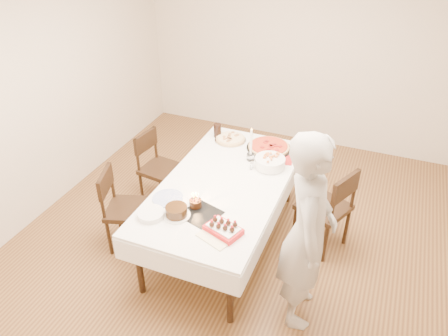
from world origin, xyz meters
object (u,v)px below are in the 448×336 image
at_px(cola_glass, 218,130).
at_px(layer_cake, 176,211).
at_px(pizza_white, 230,139).
at_px(pizza_pepperoni, 269,147).
at_px(birthday_cake, 195,200).
at_px(person, 308,233).
at_px(taper_candle, 251,144).
at_px(strawberry_box, 223,229).
at_px(chair_left_savory, 161,169).
at_px(pasta_bowl, 270,162).
at_px(dining_table, 224,213).
at_px(chair_left_dessert, 128,209).
at_px(chair_right_savory, 323,207).

distance_m(cola_glass, layer_cake, 1.49).
xyz_separation_m(pizza_white, pizza_pepperoni, (0.46, -0.01, 0.00)).
bearing_deg(layer_cake, pizza_pepperoni, 74.33).
bearing_deg(pizza_white, cola_glass, 169.77).
bearing_deg(birthday_cake, pizza_pepperoni, 76.49).
xyz_separation_m(person, taper_candle, (-0.85, 1.09, 0.05)).
bearing_deg(birthday_cake, strawberry_box, -31.65).
distance_m(chair_left_savory, pizza_white, 0.88).
distance_m(pizza_white, taper_candle, 0.50).
height_order(chair_left_savory, layer_cake, chair_left_savory).
relative_size(person, taper_candle, 4.63).
xyz_separation_m(pasta_bowl, birthday_cake, (-0.42, -0.89, 0.02)).
relative_size(dining_table, pasta_bowl, 6.86).
bearing_deg(strawberry_box, chair_left_savory, 138.73).
bearing_deg(birthday_cake, layer_cake, -119.51).
distance_m(pizza_pepperoni, birthday_cake, 1.29).
height_order(taper_candle, layer_cake, taper_candle).
bearing_deg(strawberry_box, chair_left_dessert, 166.41).
distance_m(chair_left_savory, chair_left_dessert, 0.80).
xyz_separation_m(chair_left_dessert, pizza_pepperoni, (1.09, 1.20, 0.32)).
bearing_deg(taper_candle, dining_table, -101.28).
height_order(cola_glass, birthday_cake, cola_glass).
height_order(chair_right_savory, chair_left_savory, chair_right_savory).
bearing_deg(pizza_pepperoni, chair_right_savory, -31.98).
xyz_separation_m(chair_left_dessert, person, (1.84, -0.19, 0.45)).
xyz_separation_m(person, pasta_bowl, (-0.62, 1.03, -0.09)).
bearing_deg(layer_cake, taper_candle, 75.46).
relative_size(chair_right_savory, strawberry_box, 3.18).
height_order(chair_left_savory, pizza_pepperoni, chair_left_savory).
height_order(chair_left_dessert, pizza_white, chair_left_dessert).
height_order(chair_left_dessert, pizza_pepperoni, chair_left_dessert).
xyz_separation_m(chair_right_savory, birthday_cake, (-1.04, -0.80, 0.35)).
relative_size(dining_table, chair_right_savory, 2.24).
distance_m(person, layer_cake, 1.15).
height_order(pizza_pepperoni, layer_cake, layer_cake).
bearing_deg(layer_cake, person, 2.16).
bearing_deg(chair_left_dessert, pizza_white, -135.85).
height_order(dining_table, birthday_cake, birthday_cake).
relative_size(pizza_pepperoni, strawberry_box, 1.64).
height_order(chair_left_dessert, pasta_bowl, chair_left_dessert).
bearing_deg(pizza_pepperoni, dining_table, -104.57).
height_order(chair_right_savory, person, person).
distance_m(chair_right_savory, chair_left_savory, 1.90).
bearing_deg(chair_left_dessert, layer_cake, 143.24).
xyz_separation_m(person, pizza_pepperoni, (-0.74, 1.39, -0.12)).
bearing_deg(pizza_pepperoni, chair_left_dessert, -132.26).
xyz_separation_m(pizza_pepperoni, birthday_cake, (-0.30, -1.26, 0.05)).
xyz_separation_m(pizza_white, layer_cake, (0.06, -1.44, 0.03)).
bearing_deg(taper_candle, layer_cake, -104.54).
distance_m(person, cola_glass, 1.98).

